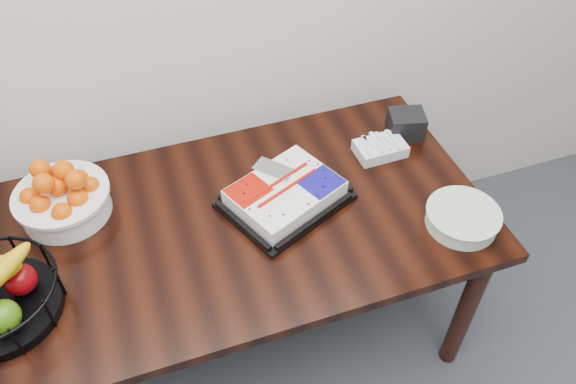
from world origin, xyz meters
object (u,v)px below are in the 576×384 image
object	(u,v)px
tangerine_bowl	(61,195)
plate_stack	(462,218)
napkin_box	(406,124)
cake_tray	(285,195)
table	(222,240)

from	to	relation	value
tangerine_bowl	plate_stack	distance (m)	1.33
plate_stack	napkin_box	xyz separation A→B (m)	(0.04, 0.48, 0.02)
cake_tray	tangerine_bowl	size ratio (longest dim) A/B	1.55
cake_tray	plate_stack	size ratio (longest dim) A/B	1.99
table	plate_stack	world-z (taller)	plate_stack
cake_tray	tangerine_bowl	bearing A→B (deg)	164.52
tangerine_bowl	napkin_box	bearing A→B (deg)	-0.02
table	cake_tray	xyz separation A→B (m)	(0.24, 0.02, 0.12)
table	plate_stack	size ratio (longest dim) A/B	7.32
table	cake_tray	bearing A→B (deg)	5.40
tangerine_bowl	napkin_box	world-z (taller)	tangerine_bowl
napkin_box	cake_tray	bearing A→B (deg)	-160.67
plate_stack	tangerine_bowl	bearing A→B (deg)	158.58
table	cake_tray	distance (m)	0.27
cake_tray	napkin_box	xyz separation A→B (m)	(0.56, 0.20, 0.01)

